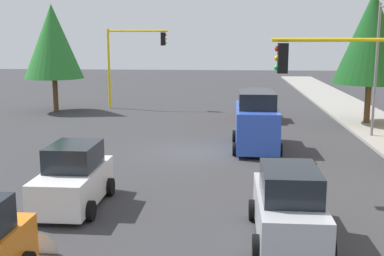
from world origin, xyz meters
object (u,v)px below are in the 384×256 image
object	(u,v)px
tree_opposite_side	(53,42)
delivery_van_blue	(256,122)
car_white	(74,179)
car_red	(257,106)
traffic_signal_near_left	(354,84)
traffic_signal_far_right	(132,53)
tree_roadside_mid	(372,37)
car_silver	(288,207)
street_lamp_curbside	(379,56)

from	to	relation	value
tree_opposite_side	delivery_van_blue	distance (m)	18.14
tree_opposite_side	car_white	bearing A→B (deg)	21.80
car_red	car_white	bearing A→B (deg)	-20.87
traffic_signal_near_left	traffic_signal_far_right	distance (m)	23.01
delivery_van_blue	traffic_signal_far_right	bearing A→B (deg)	-146.34
tree_roadside_mid	delivery_van_blue	distance (m)	10.73
delivery_van_blue	car_white	bearing A→B (deg)	-35.32
car_white	car_silver	bearing A→B (deg)	72.40
traffic_signal_near_left	delivery_van_blue	world-z (taller)	traffic_signal_near_left
tree_opposite_side	delivery_van_blue	size ratio (longest dim) A/B	1.59
car_white	traffic_signal_far_right	bearing A→B (deg)	-173.20
car_red	delivery_van_blue	bearing A→B (deg)	-3.37
traffic_signal_near_left	tree_opposite_side	size ratio (longest dim) A/B	0.70
tree_roadside_mid	car_silver	world-z (taller)	tree_roadside_mid
traffic_signal_near_left	car_silver	distance (m)	5.22
traffic_signal_near_left	car_red	bearing A→B (deg)	-172.04
street_lamp_curbside	car_silver	xyz separation A→B (m)	(13.25, -5.94, -3.45)
street_lamp_curbside	car_red	size ratio (longest dim) A/B	1.67
traffic_signal_far_right	car_red	size ratio (longest dim) A/B	1.41
street_lamp_curbside	delivery_van_blue	size ratio (longest dim) A/B	1.46
car_white	tree_roadside_mid	bearing A→B (deg)	139.86
street_lamp_curbside	car_white	distance (m)	17.04
traffic_signal_near_left	delivery_van_blue	size ratio (longest dim) A/B	1.11
traffic_signal_near_left	car_red	world-z (taller)	traffic_signal_near_left
street_lamp_curbside	car_silver	distance (m)	14.92
tree_roadside_mid	tree_opposite_side	size ratio (longest dim) A/B	1.06
traffic_signal_far_right	car_white	size ratio (longest dim) A/B	1.60
car_silver	car_red	bearing A→B (deg)	179.45
tree_roadside_mid	car_red	bearing A→B (deg)	-104.65
car_silver	street_lamp_curbside	bearing A→B (deg)	155.85
street_lamp_curbside	tree_roadside_mid	world-z (taller)	tree_roadside_mid
street_lamp_curbside	car_white	size ratio (longest dim) A/B	1.89
tree_roadside_mid	tree_opposite_side	distance (m)	21.38
delivery_van_blue	car_silver	size ratio (longest dim) A/B	1.17
delivery_van_blue	car_silver	distance (m)	10.64
traffic_signal_far_right	tree_opposite_side	distance (m)	5.69
tree_opposite_side	car_white	size ratio (longest dim) A/B	2.07
car_red	car_silver	bearing A→B (deg)	-0.55
traffic_signal_far_right	delivery_van_blue	world-z (taller)	traffic_signal_far_right
delivery_van_blue	car_white	size ratio (longest dim) A/B	1.30
traffic_signal_near_left	tree_opposite_side	xyz separation A→B (m)	(-18.00, -16.64, 1.23)
traffic_signal_far_right	street_lamp_curbside	world-z (taller)	street_lamp_curbside
tree_opposite_side	car_white	xyz separation A→B (m)	(19.60, 7.84, -4.12)
car_red	traffic_signal_near_left	bearing A→B (deg)	7.96
delivery_van_blue	tree_roadside_mid	bearing A→B (deg)	134.76
car_silver	tree_opposite_side	bearing A→B (deg)	-146.62
traffic_signal_far_right	car_silver	size ratio (longest dim) A/B	1.45
tree_opposite_side	delivery_van_blue	world-z (taller)	tree_opposite_side
car_red	car_white	size ratio (longest dim) A/B	1.13
street_lamp_curbside	tree_roadside_mid	bearing A→B (deg)	169.67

